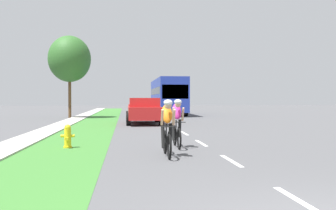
# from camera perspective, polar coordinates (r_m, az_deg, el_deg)

# --- Properties ---
(ground_plane) EXTENTS (120.00, 120.00, 0.00)m
(ground_plane) POSITION_cam_1_polar(r_m,az_deg,el_deg) (23.99, -0.17, -2.81)
(ground_plane) COLOR #4C4C4F
(grass_verge) EXTENTS (2.63, 70.00, 0.01)m
(grass_verge) POSITION_cam_1_polar(r_m,az_deg,el_deg) (23.91, -11.14, -2.83)
(grass_verge) COLOR #38722D
(grass_verge) RESTS_ON ground_plane
(sidewalk_concrete) EXTENTS (1.25, 70.00, 0.10)m
(sidewalk_concrete) POSITION_cam_1_polar(r_m,az_deg,el_deg) (24.14, -15.74, -2.81)
(sidewalk_concrete) COLOR #B2ADA3
(sidewalk_concrete) RESTS_ON ground_plane
(lane_markings_center) EXTENTS (0.12, 54.07, 0.01)m
(lane_markings_center) POSITION_cam_1_polar(r_m,az_deg,el_deg) (27.96, -1.10, -2.26)
(lane_markings_center) COLOR white
(lane_markings_center) RESTS_ON ground_plane
(fire_hydrant_yellow) EXTENTS (0.44, 0.38, 0.76)m
(fire_hydrant_yellow) POSITION_cam_1_polar(r_m,az_deg,el_deg) (12.31, -15.41, -4.77)
(fire_hydrant_yellow) COLOR yellow
(fire_hydrant_yellow) RESTS_ON ground_plane
(cyclist_lead) EXTENTS (0.42, 1.72, 1.58)m
(cyclist_lead) POSITION_cam_1_polar(r_m,az_deg,el_deg) (10.09, -0.14, -3.50)
(cyclist_lead) COLOR black
(cyclist_lead) RESTS_ON ground_plane
(cyclist_trailing) EXTENTS (0.42, 1.72, 1.58)m
(cyclist_trailing) POSITION_cam_1_polar(r_m,az_deg,el_deg) (11.95, 1.41, -2.79)
(cyclist_trailing) COLOR black
(cyclist_trailing) RESTS_ON ground_plane
(pickup_red) EXTENTS (2.22, 5.10, 1.64)m
(pickup_red) POSITION_cam_1_polar(r_m,az_deg,el_deg) (23.09, -3.80, -0.91)
(pickup_red) COLOR red
(pickup_red) RESTS_ON ground_plane
(bus_blue) EXTENTS (2.78, 11.60, 3.48)m
(bus_blue) POSITION_cam_1_polar(r_m,az_deg,el_deg) (36.46, -0.09, 1.62)
(bus_blue) COLOR #23389E
(bus_blue) RESTS_ON ground_plane
(sedan_white) EXTENTS (1.98, 4.30, 1.52)m
(sedan_white) POSITION_cam_1_polar(r_m,az_deg,el_deg) (54.22, -2.38, 0.15)
(sedan_white) COLOR silver
(sedan_white) RESTS_ON ground_plane
(street_tree_near) EXTENTS (3.46, 3.46, 6.77)m
(street_tree_near) POSITION_cam_1_polar(r_m,az_deg,el_deg) (31.32, -15.12, 6.94)
(street_tree_near) COLOR brown
(street_tree_near) RESTS_ON ground_plane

